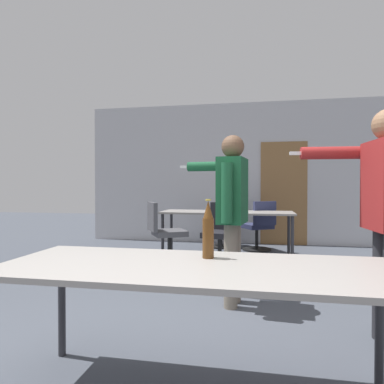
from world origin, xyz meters
TOP-DOWN VIEW (x-y plane):
  - back_wall at (0.03, 5.57)m, footprint 5.89×0.12m
  - conference_table_near at (0.26, 0.28)m, footprint 2.13×0.81m
  - conference_table_far at (0.08, 4.17)m, footprint 2.17×0.70m
  - person_far_watching at (0.33, 1.85)m, footprint 0.75×0.70m
  - office_chair_mid_tucked at (0.61, 4.75)m, footprint 0.66×0.68m
  - office_chair_far_right at (-0.77, 3.40)m, footprint 0.67×0.65m
  - office_chair_far_left at (0.05, 3.61)m, footprint 0.53×0.59m
  - office_chair_near_pushed at (-0.04, 5.08)m, footprint 0.69×0.67m
  - beer_bottle at (0.29, 0.47)m, footprint 0.07×0.07m

SIDE VIEW (x-z plane):
  - office_chair_mid_tucked at x=0.61m, z-range -0.04..0.86m
  - office_chair_far_left at x=0.05m, z-range -0.03..0.88m
  - office_chair_near_pushed at x=-0.04m, z-range -0.03..0.89m
  - office_chair_far_right at x=-0.77m, z-range -0.03..0.90m
  - conference_table_far at x=0.08m, z-range 0.31..1.05m
  - conference_table_near at x=0.26m, z-range 0.31..1.06m
  - beer_bottle at x=0.29m, z-range 0.73..1.08m
  - person_far_watching at x=0.33m, z-range 0.17..1.83m
  - back_wall at x=0.03m, z-range -0.01..2.85m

